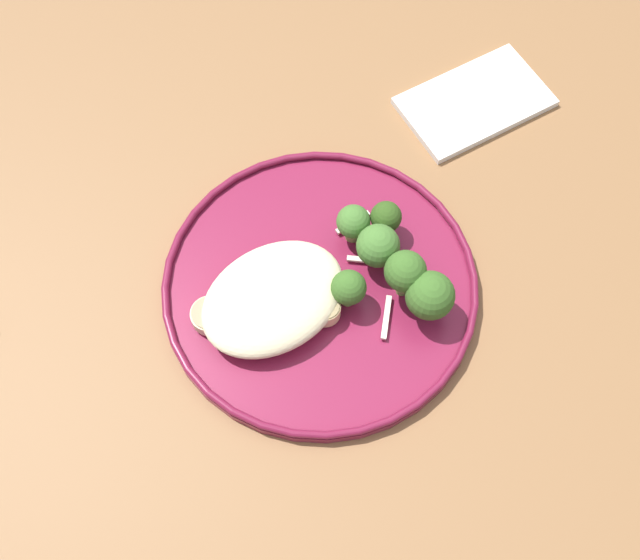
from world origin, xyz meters
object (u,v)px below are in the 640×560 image
seared_scallop_right_edge (210,316)px  broccoli_floret_left_leaning (378,246)px  broccoli_floret_near_rim (386,218)px  seared_scallop_front_small (254,309)px  seared_scallop_tilted_round (228,301)px  seared_scallop_large_seared (325,310)px  broccoli_floret_tall_stalk (349,288)px  broccoli_floret_small_sprig (353,223)px  seared_scallop_on_noodles (281,310)px  broccoli_floret_rear_charred (430,296)px  seared_scallop_center_golden (247,287)px  seared_scallop_half_hidden (286,284)px  dinner_plate (320,286)px  folded_napkin (475,102)px  broccoli_floret_front_edge (405,272)px

seared_scallop_right_edge → broccoli_floret_left_leaning: broccoli_floret_left_leaning is taller
broccoli_floret_near_rim → seared_scallop_right_edge: bearing=-5.9°
seared_scallop_front_small → seared_scallop_tilted_round: 0.02m
seared_scallop_large_seared → broccoli_floret_tall_stalk: bearing=177.9°
seared_scallop_tilted_round → broccoli_floret_small_sprig: 0.13m
seared_scallop_front_small → seared_scallop_tilted_round: size_ratio=0.85×
seared_scallop_large_seared → broccoli_floret_tall_stalk: 0.03m
seared_scallop_on_noodles → broccoli_floret_left_leaning: broccoli_floret_left_leaning is taller
seared_scallop_tilted_round → broccoli_floret_small_sprig: size_ratio=0.81×
broccoli_floret_rear_charred → broccoli_floret_near_rim: bearing=-103.2°
broccoli_floret_small_sprig → broccoli_floret_tall_stalk: bearing=49.5°
seared_scallop_center_golden → seared_scallop_tilted_round: size_ratio=0.95×
broccoli_floret_left_leaning → seared_scallop_large_seared: bearing=13.1°
seared_scallop_half_hidden → seared_scallop_front_small: bearing=5.3°
dinner_plate → broccoli_floret_near_rim: (-0.08, -0.01, 0.03)m
seared_scallop_front_small → seared_scallop_large_seared: bearing=143.1°
seared_scallop_half_hidden → folded_napkin: seared_scallop_half_hidden is taller
broccoli_floret_tall_stalk → broccoli_floret_left_leaning: (-0.05, -0.02, 0.00)m
seared_scallop_front_small → dinner_plate: bearing=170.7°
dinner_plate → broccoli_floret_small_sprig: (-0.05, -0.02, 0.03)m
broccoli_floret_left_leaning → broccoli_floret_small_sprig: bearing=-87.5°
seared_scallop_large_seared → seared_scallop_right_edge: 0.10m
seared_scallop_large_seared → seared_scallop_front_small: bearing=-36.9°
seared_scallop_right_edge → broccoli_floret_small_sprig: bearing=178.1°
seared_scallop_center_golden → seared_scallop_tilted_round: (0.02, 0.00, 0.00)m
dinner_plate → broccoli_floret_near_rim: size_ratio=6.78×
broccoli_floret_tall_stalk → broccoli_floret_front_edge: bearing=156.1°
seared_scallop_front_small → broccoli_floret_tall_stalk: 0.09m
seared_scallop_tilted_round → seared_scallop_on_noodles: bearing=134.8°
seared_scallop_center_golden → broccoli_floret_left_leaning: (-0.11, 0.04, 0.02)m
seared_scallop_half_hidden → broccoli_floret_near_rim: bearing=177.6°
dinner_plate → seared_scallop_center_golden: size_ratio=8.73×
broccoli_floret_front_edge → broccoli_floret_near_rim: 0.06m
broccoli_floret_rear_charred → broccoli_floret_near_rim: 0.09m
dinner_plate → broccoli_floret_tall_stalk: (-0.01, 0.03, 0.03)m
broccoli_floret_rear_charred → broccoli_floret_near_rim: broccoli_floret_rear_charred is taller
seared_scallop_front_small → broccoli_floret_near_rim: bearing=179.5°
broccoli_floret_left_leaning → broccoli_floret_rear_charred: bearing=94.3°
seared_scallop_large_seared → broccoli_floret_rear_charred: broccoli_floret_rear_charred is taller
broccoli_floret_rear_charred → broccoli_floret_tall_stalk: bearing=-44.1°
seared_scallop_front_small → seared_scallop_on_noodles: bearing=143.4°
seared_scallop_right_edge → broccoli_floret_front_edge: broccoli_floret_front_edge is taller
seared_scallop_center_golden → folded_napkin: (-0.31, -0.05, -0.02)m
seared_scallop_front_small → broccoli_floret_rear_charred: 0.16m
broccoli_floret_rear_charred → broccoli_floret_small_sprig: (0.01, -0.10, -0.01)m
seared_scallop_half_hidden → broccoli_floret_tall_stalk: 0.06m
broccoli_floret_near_rim → seared_scallop_center_golden: bearing=-9.3°
seared_scallop_large_seared → seared_scallop_right_edge: bearing=-33.1°
broccoli_floret_rear_charred → folded_napkin: bearing=-141.3°
seared_scallop_on_noodles → broccoli_floret_rear_charred: (-0.11, 0.07, 0.02)m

